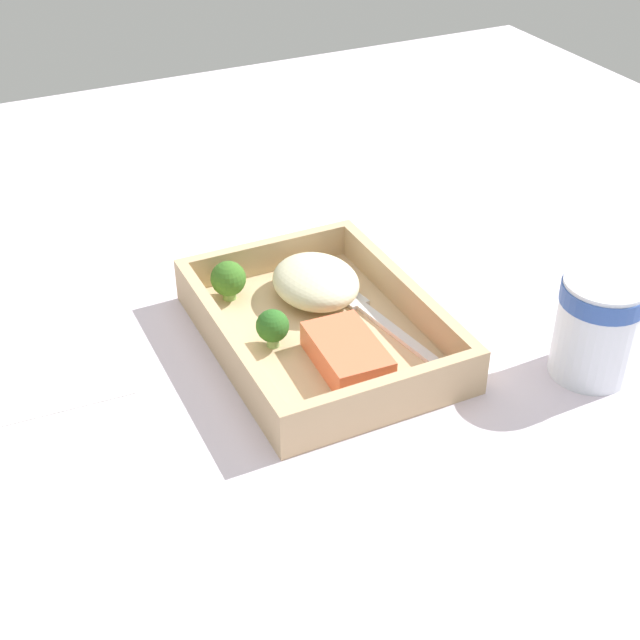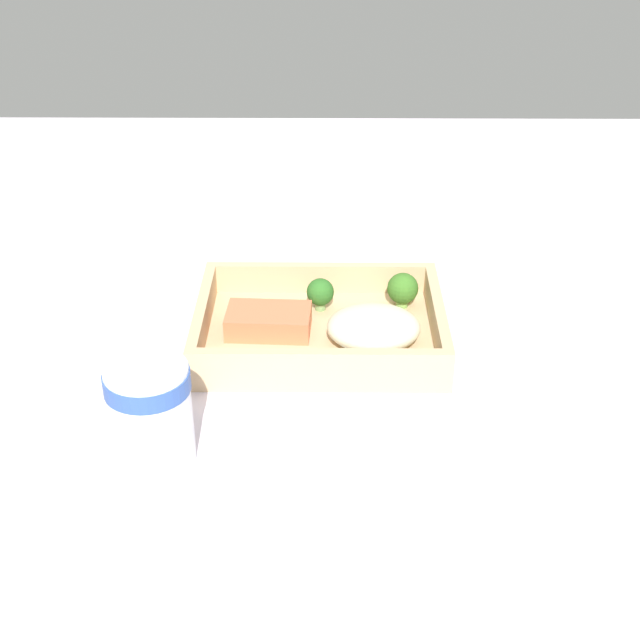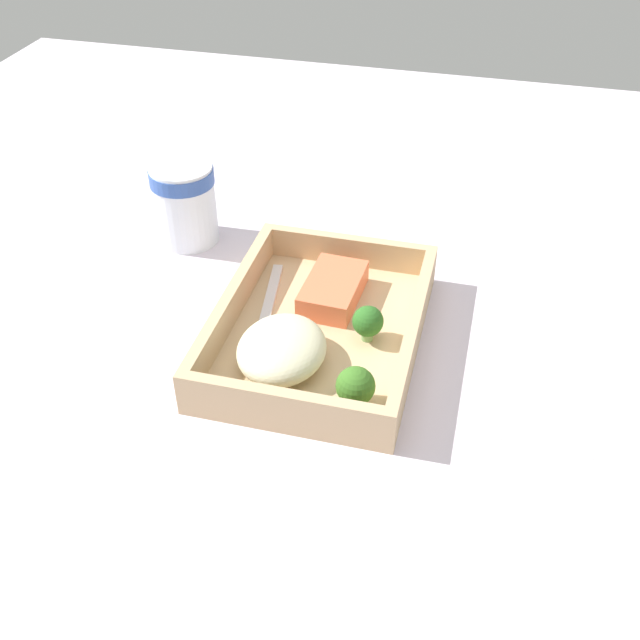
{
  "view_description": "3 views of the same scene",
  "coord_description": "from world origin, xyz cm",
  "views": [
    {
      "loc": [
        -64.23,
        30.86,
        51.87
      ],
      "look_at": [
        0.0,
        0.0,
        2.7
      ],
      "focal_mm": 50.0,
      "sensor_mm": 36.0,
      "label": 1
    },
    {
      "loc": [
        0.62,
        -85.56,
        53.48
      ],
      "look_at": [
        0.0,
        0.0,
        2.7
      ],
      "focal_mm": 50.0,
      "sensor_mm": 36.0,
      "label": 2
    },
    {
      "loc": [
        58.33,
        14.9,
        50.65
      ],
      "look_at": [
        0.0,
        0.0,
        2.7
      ],
      "focal_mm": 42.0,
      "sensor_mm": 36.0,
      "label": 3
    }
  ],
  "objects": [
    {
      "name": "takeout_tray",
      "position": [
        0.0,
        0.0,
        0.6
      ],
      "size": [
        27.52,
        20.43,
        1.2
      ],
      "primitive_type": "cube",
      "color": "tan",
      "rests_on": "ground_plane"
    },
    {
      "name": "receipt_slip",
      "position": [
        5.19,
        26.49,
        0.12
      ],
      "size": [
        10.11,
        16.38,
        0.24
      ],
      "primitive_type": "cube",
      "rotation": [
        0.0,
        0.0,
        -0.05
      ],
      "color": "white",
      "rests_on": "ground_plane"
    },
    {
      "name": "salmon_fillet",
      "position": [
        -5.77,
        0.02,
        2.51
      ],
      "size": [
        9.65,
        6.11,
        2.62
      ],
      "primitive_type": "cube",
      "rotation": [
        0.0,
        0.0,
        -0.05
      ],
      "color": "#F17049",
      "rests_on": "takeout_tray"
    },
    {
      "name": "broccoli_floret_2",
      "position": [
        9.64,
        5.8,
        3.51
      ],
      "size": [
        3.67,
        3.67,
        4.23
      ],
      "color": "#76A44F",
      "rests_on": "takeout_tray"
    },
    {
      "name": "paper_cup",
      "position": [
        -15.16,
        -20.87,
        5.62
      ],
      "size": [
        7.75,
        7.75,
        10.04
      ],
      "color": "white",
      "rests_on": "ground_plane"
    },
    {
      "name": "tray_rim",
      "position": [
        0.0,
        0.0,
        2.97
      ],
      "size": [
        27.52,
        20.43,
        3.53
      ],
      "color": "tan",
      "rests_on": "takeout_tray"
    },
    {
      "name": "fork",
      "position": [
        -1.2,
        -6.23,
        1.42
      ],
      "size": [
        15.87,
        4.03,
        0.44
      ],
      "color": "silver",
      "rests_on": "takeout_tray"
    },
    {
      "name": "broccoli_floret_1",
      "position": [
        0.27,
        5.0,
        3.43
      ],
      "size": [
        3.2,
        3.2,
        3.93
      ],
      "color": "#749E5D",
      "rests_on": "takeout_tray"
    },
    {
      "name": "ground_plane",
      "position": [
        0.0,
        0.0,
        -1.0
      ],
      "size": [
        160.0,
        160.0,
        2.0
      ],
      "primitive_type": "cube",
      "color": "silver"
    },
    {
      "name": "mashed_potatoes",
      "position": [
        5.89,
        -2.34,
        3.16
      ],
      "size": [
        10.26,
        8.65,
        3.92
      ],
      "primitive_type": "ellipsoid",
      "color": "beige",
      "rests_on": "takeout_tray"
    }
  ]
}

